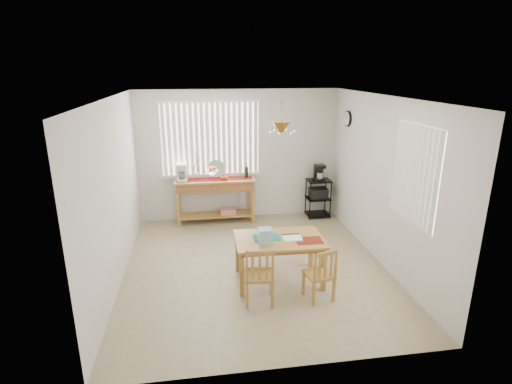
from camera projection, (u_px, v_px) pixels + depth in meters
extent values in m
cube|color=tan|center=(255.00, 266.00, 6.28)|extent=(4.00, 4.50, 0.01)
cube|color=silver|center=(238.00, 155.00, 8.06)|extent=(4.00, 0.10, 2.60)
cube|color=silver|center=(291.00, 257.00, 3.72)|extent=(4.00, 0.10, 2.60)
cube|color=silver|center=(111.00, 193.00, 5.60)|extent=(0.10, 4.50, 2.60)
cube|color=silver|center=(385.00, 181.00, 6.19)|extent=(0.10, 4.50, 2.60)
cube|color=white|center=(255.00, 93.00, 5.49)|extent=(4.00, 4.50, 0.10)
cube|color=white|center=(210.00, 139.00, 7.83)|extent=(1.90, 0.01, 1.40)
cube|color=white|center=(164.00, 140.00, 7.69)|extent=(0.07, 0.03, 1.40)
cube|color=white|center=(169.00, 140.00, 7.71)|extent=(0.07, 0.03, 1.40)
cube|color=white|center=(175.00, 140.00, 7.72)|extent=(0.07, 0.03, 1.40)
cube|color=white|center=(180.00, 140.00, 7.74)|extent=(0.07, 0.03, 1.40)
cube|color=white|center=(186.00, 140.00, 7.75)|extent=(0.07, 0.03, 1.40)
cube|color=white|center=(191.00, 139.00, 7.77)|extent=(0.07, 0.03, 1.40)
cube|color=white|center=(197.00, 139.00, 7.78)|extent=(0.07, 0.03, 1.40)
cube|color=white|center=(202.00, 139.00, 7.80)|extent=(0.07, 0.03, 1.40)
cube|color=white|center=(208.00, 139.00, 7.81)|extent=(0.07, 0.03, 1.40)
cube|color=white|center=(213.00, 139.00, 7.83)|extent=(0.07, 0.03, 1.40)
cube|color=white|center=(219.00, 139.00, 7.84)|extent=(0.07, 0.03, 1.40)
cube|color=white|center=(224.00, 139.00, 7.86)|extent=(0.07, 0.03, 1.40)
cube|color=white|center=(229.00, 139.00, 7.87)|extent=(0.07, 0.03, 1.40)
cube|color=white|center=(235.00, 138.00, 7.89)|extent=(0.07, 0.03, 1.40)
cube|color=white|center=(240.00, 138.00, 7.90)|extent=(0.07, 0.03, 1.40)
cube|color=white|center=(245.00, 138.00, 7.92)|extent=(0.07, 0.03, 1.40)
cube|color=white|center=(250.00, 138.00, 7.93)|extent=(0.07, 0.03, 1.40)
cube|color=white|center=(256.00, 138.00, 7.95)|extent=(0.07, 0.03, 1.40)
cube|color=white|center=(212.00, 175.00, 8.02)|extent=(1.98, 0.06, 0.06)
cube|color=white|center=(209.00, 101.00, 7.59)|extent=(1.98, 0.06, 0.06)
cube|color=white|center=(415.00, 175.00, 5.22)|extent=(0.01, 1.10, 1.30)
cube|color=white|center=(436.00, 185.00, 4.76)|extent=(0.03, 0.07, 1.30)
cube|color=white|center=(431.00, 183.00, 4.86)|extent=(0.03, 0.07, 1.30)
cube|color=white|center=(426.00, 180.00, 4.96)|extent=(0.03, 0.07, 1.30)
cube|color=white|center=(421.00, 178.00, 5.07)|extent=(0.03, 0.07, 1.30)
cube|color=white|center=(417.00, 176.00, 5.17)|extent=(0.03, 0.07, 1.30)
cube|color=white|center=(412.00, 174.00, 5.27)|extent=(0.03, 0.07, 1.30)
cube|color=white|center=(408.00, 171.00, 5.38)|extent=(0.03, 0.07, 1.30)
cube|color=white|center=(404.00, 169.00, 5.48)|extent=(0.03, 0.07, 1.30)
cube|color=white|center=(400.00, 168.00, 5.59)|extent=(0.03, 0.07, 1.30)
cube|color=white|center=(396.00, 166.00, 5.69)|extent=(0.03, 0.07, 1.30)
cylinder|color=black|center=(348.00, 119.00, 7.40)|extent=(0.04, 0.30, 0.30)
cylinder|color=white|center=(347.00, 119.00, 7.40)|extent=(0.01, 0.25, 0.25)
cylinder|color=olive|center=(282.00, 113.00, 5.15)|extent=(0.01, 0.01, 0.34)
cone|color=olive|center=(281.00, 127.00, 5.20)|extent=(0.24, 0.24, 0.14)
sphere|color=white|center=(293.00, 131.00, 5.24)|extent=(0.05, 0.05, 0.05)
sphere|color=white|center=(285.00, 130.00, 5.36)|extent=(0.05, 0.05, 0.05)
sphere|color=white|center=(273.00, 130.00, 5.34)|extent=(0.05, 0.05, 0.05)
sphere|color=white|center=(269.00, 132.00, 5.20)|extent=(0.05, 0.05, 0.05)
sphere|color=white|center=(277.00, 133.00, 5.08)|extent=(0.05, 0.05, 0.05)
sphere|color=white|center=(290.00, 133.00, 5.10)|extent=(0.05, 0.05, 0.05)
cube|color=#B0843B|center=(215.00, 180.00, 7.85)|extent=(1.57, 0.44, 0.04)
cube|color=#945A30|center=(215.00, 186.00, 7.88)|extent=(1.51, 0.40, 0.16)
cube|color=#B0843B|center=(178.00, 210.00, 7.74)|extent=(0.06, 0.06, 0.68)
cube|color=#B0843B|center=(253.00, 207.00, 7.95)|extent=(0.06, 0.06, 0.68)
cube|color=#B0843B|center=(179.00, 205.00, 8.06)|extent=(0.06, 0.06, 0.68)
cube|color=#B0843B|center=(251.00, 201.00, 8.27)|extent=(0.06, 0.06, 0.68)
cube|color=#B0843B|center=(216.00, 215.00, 8.06)|extent=(1.45, 0.38, 0.03)
cube|color=red|center=(228.00, 211.00, 8.08)|extent=(0.29, 0.22, 0.10)
cube|color=maroon|center=(215.00, 179.00, 7.84)|extent=(1.49, 0.24, 0.01)
cube|color=white|center=(182.00, 180.00, 7.74)|extent=(0.20, 0.24, 0.05)
cube|color=white|center=(182.00, 172.00, 7.78)|extent=(0.20, 0.08, 0.29)
cube|color=white|center=(181.00, 166.00, 7.64)|extent=(0.20, 0.22, 0.07)
cylinder|color=white|center=(182.00, 176.00, 7.69)|extent=(0.13, 0.13, 0.13)
cylinder|color=white|center=(212.00, 177.00, 7.80)|extent=(0.05, 0.05, 0.10)
cone|color=white|center=(212.00, 173.00, 7.77)|extent=(0.26, 0.26, 0.09)
sphere|color=red|center=(214.00, 169.00, 7.76)|extent=(0.08, 0.08, 0.08)
sphere|color=red|center=(210.00, 168.00, 7.79)|extent=(0.08, 0.08, 0.08)
sphere|color=red|center=(211.00, 169.00, 7.70)|extent=(0.08, 0.08, 0.08)
sphere|color=#EE3B0C|center=(222.00, 178.00, 7.78)|extent=(0.08, 0.08, 0.08)
sphere|color=#EE3B0C|center=(226.00, 178.00, 7.79)|extent=(0.08, 0.08, 0.08)
cylinder|color=silver|center=(216.00, 168.00, 7.97)|extent=(0.35, 0.09, 0.35)
cylinder|color=white|center=(197.00, 176.00, 7.82)|extent=(0.08, 0.08, 0.14)
cylinder|color=#4C3823|center=(196.00, 162.00, 7.73)|extent=(0.08, 0.04, 0.44)
cylinder|color=#4C3823|center=(196.00, 160.00, 7.72)|extent=(0.13, 0.06, 0.47)
cylinder|color=#4C3823|center=(196.00, 163.00, 7.74)|extent=(0.17, 0.08, 0.36)
cylinder|color=#4C3823|center=(196.00, 159.00, 7.72)|extent=(0.05, 0.03, 0.54)
cylinder|color=#4C3823|center=(196.00, 163.00, 7.74)|extent=(0.22, 0.10, 0.30)
cylinder|color=black|center=(247.00, 172.00, 7.95)|extent=(0.07, 0.07, 0.23)
cylinder|color=black|center=(246.00, 165.00, 7.90)|extent=(0.03, 0.03, 0.08)
cylinder|color=black|center=(310.00, 201.00, 8.08)|extent=(0.02, 0.02, 0.80)
cylinder|color=black|center=(331.00, 200.00, 8.14)|extent=(0.02, 0.02, 0.80)
cylinder|color=black|center=(306.00, 196.00, 8.40)|extent=(0.02, 0.02, 0.80)
cylinder|color=black|center=(325.00, 195.00, 8.46)|extent=(0.02, 0.02, 0.80)
cube|color=black|center=(319.00, 181.00, 8.15)|extent=(0.47, 0.37, 0.03)
cube|color=black|center=(318.00, 198.00, 8.27)|extent=(0.47, 0.37, 0.02)
cube|color=black|center=(317.00, 214.00, 8.37)|extent=(0.47, 0.37, 0.02)
cube|color=black|center=(318.00, 193.00, 8.23)|extent=(0.36, 0.28, 0.21)
cube|color=black|center=(319.00, 179.00, 8.13)|extent=(0.19, 0.22, 0.05)
cube|color=black|center=(318.00, 173.00, 8.16)|extent=(0.19, 0.07, 0.28)
cube|color=black|center=(320.00, 166.00, 8.04)|extent=(0.19, 0.21, 0.07)
cylinder|color=silver|center=(320.00, 175.00, 8.09)|extent=(0.12, 0.12, 0.12)
cube|color=#B0843B|center=(279.00, 239.00, 5.68)|extent=(1.26, 0.83, 0.04)
cube|color=#945A30|center=(279.00, 242.00, 5.69)|extent=(1.17, 0.74, 0.05)
cube|color=#B0843B|center=(242.00, 277.00, 5.39)|extent=(0.06, 0.06, 0.58)
cube|color=#B0843B|center=(324.00, 271.00, 5.53)|extent=(0.06, 0.06, 0.58)
cube|color=#B0843B|center=(238.00, 254.00, 6.04)|extent=(0.06, 0.06, 0.58)
cube|color=#B0843B|center=(311.00, 250.00, 6.18)|extent=(0.06, 0.06, 0.58)
cube|color=#16747E|center=(266.00, 238.00, 5.69)|extent=(0.38, 0.27, 0.01)
cube|color=maroon|center=(309.00, 241.00, 5.59)|extent=(0.38, 0.27, 0.01)
cube|color=white|center=(292.00, 238.00, 5.65)|extent=(0.27, 0.22, 0.02)
cube|color=black|center=(290.00, 235.00, 5.76)|extent=(0.27, 0.03, 0.03)
cube|color=#8EC6CE|center=(265.00, 236.00, 5.49)|extent=(0.18, 0.18, 0.21)
cube|color=#B0843B|center=(259.00, 275.00, 5.22)|extent=(0.43, 0.43, 0.04)
cube|color=#B0843B|center=(271.00, 283.00, 5.44)|extent=(0.04, 0.04, 0.37)
cube|color=#B0843B|center=(247.00, 283.00, 5.43)|extent=(0.04, 0.04, 0.37)
cube|color=#B0843B|center=(272.00, 296.00, 5.13)|extent=(0.04, 0.04, 0.37)
cube|color=#B0843B|center=(247.00, 296.00, 5.12)|extent=(0.04, 0.04, 0.37)
cube|color=#B0843B|center=(273.00, 266.00, 4.99)|extent=(0.04, 0.04, 0.42)
cube|color=#B0843B|center=(247.00, 266.00, 4.98)|extent=(0.04, 0.04, 0.42)
cube|color=#B0843B|center=(260.00, 253.00, 4.93)|extent=(0.34, 0.07, 0.05)
cube|color=#B0843B|center=(267.00, 268.00, 4.99)|extent=(0.04, 0.02, 0.33)
cube|color=#B0843B|center=(260.00, 268.00, 4.99)|extent=(0.04, 0.02, 0.33)
cube|color=#B0843B|center=(253.00, 268.00, 4.99)|extent=(0.04, 0.02, 0.33)
cube|color=#B0843B|center=(319.00, 274.00, 5.31)|extent=(0.41, 0.41, 0.03)
cube|color=#B0843B|center=(323.00, 279.00, 5.55)|extent=(0.04, 0.04, 0.34)
cube|color=#B0843B|center=(303.00, 283.00, 5.46)|extent=(0.04, 0.04, 0.34)
cube|color=#B0843B|center=(334.00, 290.00, 5.28)|extent=(0.04, 0.04, 0.34)
cube|color=#B0843B|center=(313.00, 294.00, 5.19)|extent=(0.04, 0.04, 0.34)
cube|color=#B0843B|center=(336.00, 264.00, 5.16)|extent=(0.03, 0.03, 0.38)
cube|color=#B0843B|center=(315.00, 267.00, 5.06)|extent=(0.03, 0.03, 0.38)
cube|color=#B0843B|center=(326.00, 254.00, 5.06)|extent=(0.31, 0.08, 0.05)
cube|color=#B0843B|center=(331.00, 266.00, 5.14)|extent=(0.04, 0.02, 0.31)
cube|color=#B0843B|center=(325.00, 267.00, 5.12)|extent=(0.04, 0.02, 0.31)
cube|color=#B0843B|center=(320.00, 268.00, 5.09)|extent=(0.04, 0.02, 0.31)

